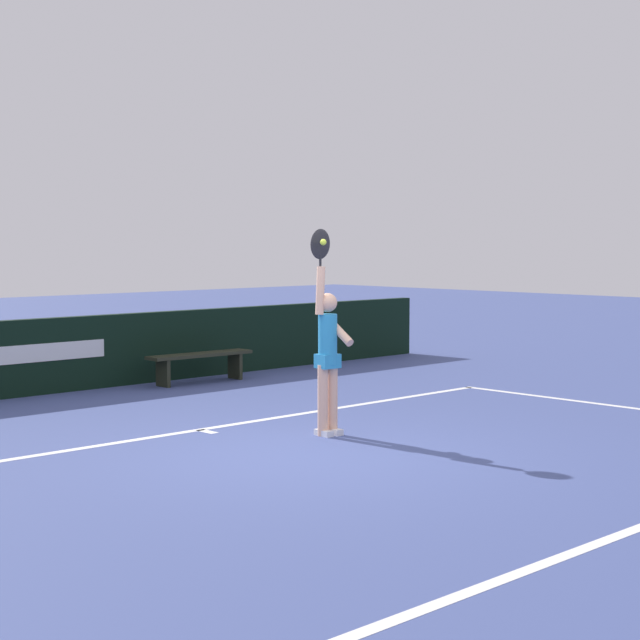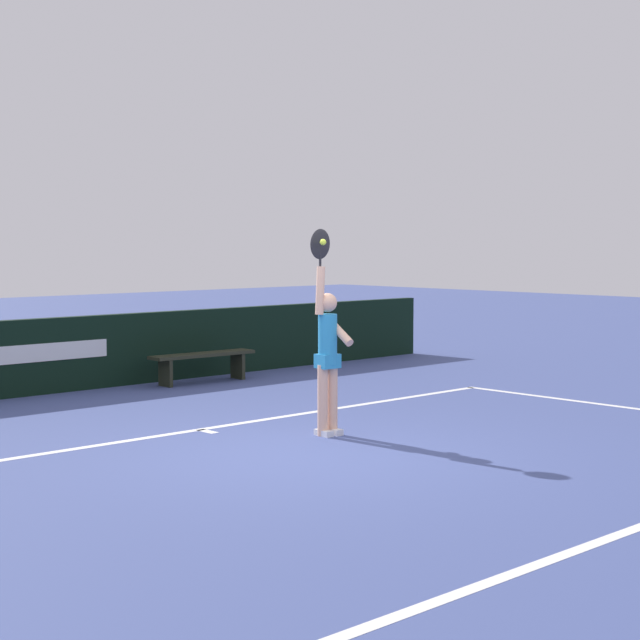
# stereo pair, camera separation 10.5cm
# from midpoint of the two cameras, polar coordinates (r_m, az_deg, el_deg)

# --- Properties ---
(ground_plane) EXTENTS (60.00, 60.00, 0.00)m
(ground_plane) POSITION_cam_midpoint_polar(r_m,az_deg,el_deg) (10.82, -0.30, -7.39)
(ground_plane) COLOR #404F8B
(court_lines) EXTENTS (10.32, 5.79, 0.00)m
(court_lines) POSITION_cam_midpoint_polar(r_m,az_deg,el_deg) (10.19, 3.25, -8.13)
(court_lines) COLOR white
(court_lines) RESTS_ON ground
(back_wall) EXTENTS (16.05, 0.18, 1.10)m
(back_wall) POSITION_cam_midpoint_polar(r_m,az_deg,el_deg) (15.40, -15.08, -1.96)
(back_wall) COLOR black
(back_wall) RESTS_ON ground
(tennis_player) EXTENTS (0.44, 0.47, 2.36)m
(tennis_player) POSITION_cam_midpoint_polar(r_m,az_deg,el_deg) (11.70, 0.67, -1.70)
(tennis_player) COLOR beige
(tennis_player) RESTS_ON ground
(tennis_ball) EXTENTS (0.07, 0.07, 0.07)m
(tennis_ball) POSITION_cam_midpoint_polar(r_m,az_deg,el_deg) (11.46, 0.43, 4.32)
(tennis_ball) COLOR #C6E139
(courtside_bench_near) EXTENTS (1.80, 0.43, 0.47)m
(courtside_bench_near) POSITION_cam_midpoint_polar(r_m,az_deg,el_deg) (16.24, -6.31, -2.17)
(courtside_bench_near) COLOR black
(courtside_bench_near) RESTS_ON ground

